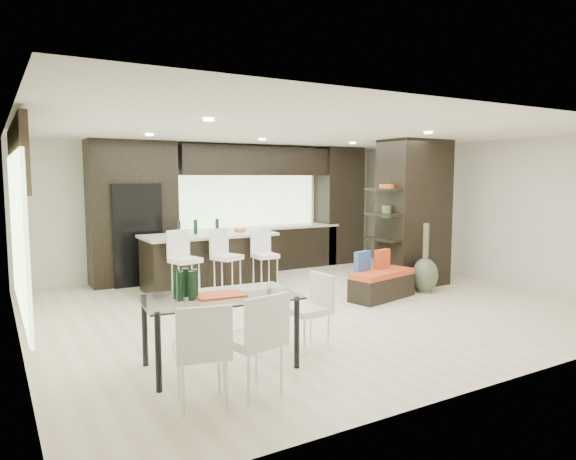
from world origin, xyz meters
TOP-DOWN VIEW (x-y plane):
  - ground at (0.00, 0.00)m, footprint 8.00×8.00m
  - back_wall at (0.00, 3.50)m, footprint 8.00×0.02m
  - left_wall at (-4.00, 0.00)m, footprint 0.02×7.00m
  - right_wall at (4.00, 0.00)m, footprint 0.02×7.00m
  - ceiling at (0.00, 0.00)m, footprint 8.00×7.00m
  - window_left at (-3.96, 0.20)m, footprint 0.04×3.20m
  - window_back at (0.60, 3.46)m, footprint 3.40×0.04m
  - stone_accent at (-3.93, 0.20)m, footprint 0.08×3.00m
  - ceiling_spots at (0.00, 0.25)m, footprint 4.00×3.00m
  - back_cabinetry at (0.50, 3.17)m, footprint 6.80×0.68m
  - refrigerator at (-1.90, 3.12)m, footprint 0.90×0.68m
  - partition_column at (2.60, 0.40)m, footprint 1.20×0.80m
  - kitchen_island at (-0.82, 2.06)m, footprint 2.39×1.05m
  - stool_left at (-1.55, 1.24)m, footprint 0.51×0.51m
  - stool_mid at (-0.82, 1.24)m, footprint 0.53×0.53m
  - stool_right at (-0.09, 1.25)m, footprint 0.39×0.39m
  - bench at (1.34, -0.21)m, footprint 1.30×0.73m
  - floor_vase at (2.30, -0.23)m, footprint 0.46×0.46m
  - dining_table at (-2.19, -1.70)m, footprint 1.69×1.05m
  - chair_near at (-2.19, -2.48)m, footprint 0.57×0.57m
  - chair_far at (-2.69, -2.47)m, footprint 0.57×0.57m
  - chair_end at (-1.08, -1.70)m, footprint 0.47×0.47m

SIDE VIEW (x-z plane):
  - ground at x=0.00m, z-range 0.00..0.00m
  - bench at x=1.34m, z-range 0.00..0.47m
  - dining_table at x=-2.19m, z-range 0.00..0.77m
  - chair_end at x=-1.08m, z-range 0.00..0.82m
  - chair_far at x=-2.69m, z-range 0.00..0.88m
  - stool_right at x=-0.09m, z-range 0.00..0.88m
  - chair_near at x=-2.19m, z-range 0.00..0.90m
  - stool_mid at x=-0.82m, z-range 0.00..0.93m
  - stool_left at x=-1.55m, z-range 0.00..0.94m
  - kitchen_island at x=-0.82m, z-range 0.00..0.99m
  - floor_vase at x=2.30m, z-range 0.00..1.22m
  - refrigerator at x=-1.90m, z-range 0.00..1.90m
  - back_wall at x=0.00m, z-range 0.00..2.70m
  - left_wall at x=-4.00m, z-range 0.00..2.70m
  - right_wall at x=4.00m, z-range 0.00..2.70m
  - window_left at x=-3.96m, z-range 0.40..2.30m
  - back_cabinetry at x=0.50m, z-range 0.00..2.70m
  - partition_column at x=2.60m, z-range 0.00..2.70m
  - window_back at x=0.60m, z-range 0.95..2.15m
  - stone_accent at x=-3.93m, z-range 1.85..2.65m
  - ceiling_spots at x=0.00m, z-range 2.67..2.69m
  - ceiling at x=0.00m, z-range 2.69..2.71m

